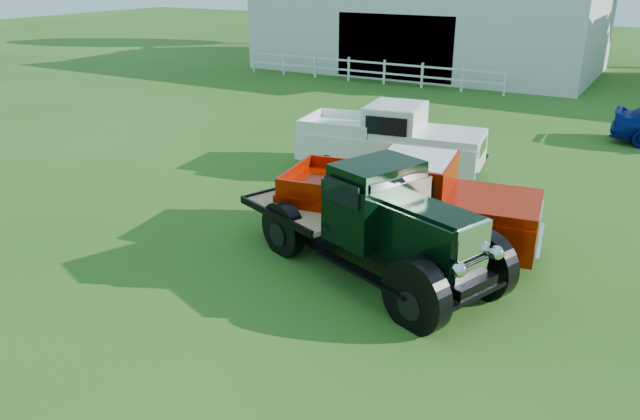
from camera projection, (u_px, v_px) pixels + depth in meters
The scene contains 6 objects.
ground at pixel (279, 279), 11.90m from camera, with size 120.00×120.00×0.00m, color #255011.
shed_left at pixel (430, 18), 35.05m from camera, with size 18.80×10.20×5.60m, color silver, non-canonical shape.
fence_rail at pixel (366, 70), 31.50m from camera, with size 14.20×0.16×1.20m, color white, non-canonical shape.
vintage_flatbed at pixel (372, 217), 11.88m from camera, with size 5.60×2.22×2.22m, color black, non-canonical shape.
red_pickup at pixel (408, 202), 12.97m from camera, with size 5.46×2.10×1.99m, color #961100, non-canonical shape.
white_pickup at pixel (391, 139), 17.66m from camera, with size 5.31×2.06×1.95m, color white, non-canonical shape.
Camera 1 is at (5.98, -8.76, 5.60)m, focal length 35.00 mm.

